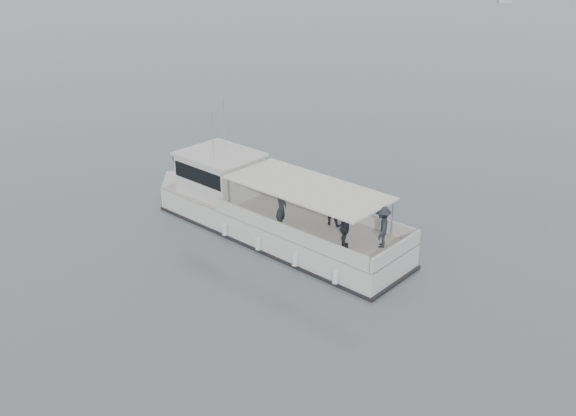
% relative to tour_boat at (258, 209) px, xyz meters
% --- Properties ---
extents(ground, '(1400.00, 1400.00, 0.00)m').
position_rel_tour_boat_xyz_m(ground, '(-3.59, 0.98, -1.05)').
color(ground, '#505A5E').
rests_on(ground, ground).
extents(tour_boat, '(15.03, 7.73, 6.37)m').
position_rel_tour_boat_xyz_m(tour_boat, '(0.00, 0.00, 0.00)').
color(tour_boat, white).
rests_on(tour_boat, ground).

